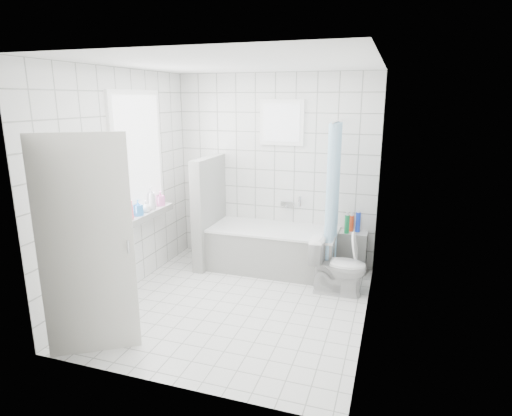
% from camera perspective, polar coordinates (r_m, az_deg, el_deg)
% --- Properties ---
extents(ground, '(3.00, 3.00, 0.00)m').
position_cam_1_polar(ground, '(4.98, -2.50, -12.66)').
color(ground, white).
rests_on(ground, ground).
extents(ceiling, '(3.00, 3.00, 0.00)m').
position_cam_1_polar(ceiling, '(4.44, -2.89, 18.72)').
color(ceiling, white).
rests_on(ceiling, ground).
extents(wall_back, '(2.80, 0.02, 2.60)m').
position_cam_1_polar(wall_back, '(5.94, 2.49, 5.06)').
color(wall_back, white).
rests_on(wall_back, ground).
extents(wall_front, '(2.80, 0.02, 2.60)m').
position_cam_1_polar(wall_front, '(3.23, -12.21, -3.34)').
color(wall_front, white).
rests_on(wall_front, ground).
extents(wall_left, '(0.02, 3.00, 2.60)m').
position_cam_1_polar(wall_left, '(5.19, -17.29, 3.06)').
color(wall_left, white).
rests_on(wall_left, ground).
extents(wall_right, '(0.02, 3.00, 2.60)m').
position_cam_1_polar(wall_right, '(4.25, 15.23, 0.78)').
color(wall_right, white).
rests_on(wall_right, ground).
extents(window_left, '(0.01, 0.90, 1.40)m').
position_cam_1_polar(window_left, '(5.37, -15.29, 6.80)').
color(window_left, white).
rests_on(window_left, wall_left).
extents(window_back, '(0.50, 0.01, 0.50)m').
position_cam_1_polar(window_back, '(5.80, 3.41, 11.28)').
color(window_back, white).
rests_on(window_back, wall_back).
extents(window_sill, '(0.18, 1.02, 0.08)m').
position_cam_1_polar(window_sill, '(5.48, -14.39, -0.89)').
color(window_sill, white).
rests_on(window_sill, wall_left).
extents(door, '(0.70, 0.46, 2.00)m').
position_cam_1_polar(door, '(4.01, -21.65, -5.03)').
color(door, silver).
rests_on(door, ground).
extents(bathtub, '(1.69, 0.77, 0.58)m').
position_cam_1_polar(bathtub, '(5.82, 2.33, -5.44)').
color(bathtub, white).
rests_on(bathtub, ground).
extents(partition_wall, '(0.15, 0.85, 1.50)m').
position_cam_1_polar(partition_wall, '(5.94, -6.25, -0.45)').
color(partition_wall, white).
rests_on(partition_wall, ground).
extents(tiled_ledge, '(0.40, 0.24, 0.55)m').
position_cam_1_polar(tiled_ledge, '(5.89, 12.55, -5.70)').
color(tiled_ledge, white).
rests_on(tiled_ledge, ground).
extents(toilet, '(0.68, 0.41, 0.68)m').
position_cam_1_polar(toilet, '(5.19, 10.86, -7.62)').
color(toilet, white).
rests_on(toilet, ground).
extents(curtain_rod, '(0.02, 0.80, 0.02)m').
position_cam_1_polar(curtain_rod, '(5.29, 10.82, 11.30)').
color(curtain_rod, silver).
rests_on(curtain_rod, wall_back).
extents(shower_curtain, '(0.14, 0.48, 1.78)m').
position_cam_1_polar(shower_curtain, '(5.29, 10.17, 1.46)').
color(shower_curtain, '#489FD5').
rests_on(shower_curtain, curtain_rod).
extents(tub_faucet, '(0.18, 0.06, 0.06)m').
position_cam_1_polar(tub_faucet, '(5.94, 4.20, 0.60)').
color(tub_faucet, silver).
rests_on(tub_faucet, wall_back).
extents(sill_bottles, '(0.17, 0.85, 0.32)m').
position_cam_1_polar(sill_bottles, '(5.37, -14.88, 0.62)').
color(sill_bottles, pink).
rests_on(sill_bottles, window_sill).
extents(ledge_bottles, '(0.19, 0.17, 0.26)m').
position_cam_1_polar(ledge_bottles, '(5.77, 12.71, -2.00)').
color(ledge_bottles, '#E2431A').
rests_on(ledge_bottles, tiled_ledge).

